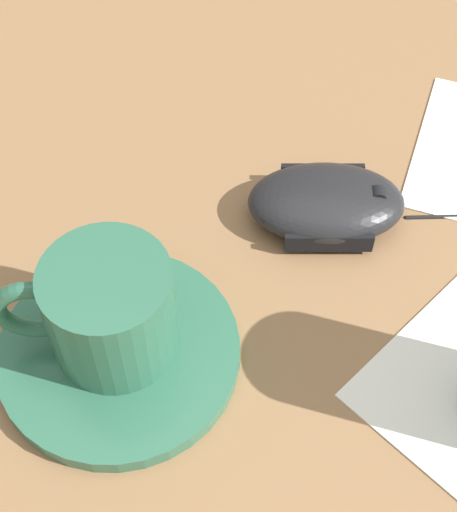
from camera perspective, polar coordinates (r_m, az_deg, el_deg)
ground_plane at (r=0.51m, az=8.66°, el=-3.59°), size 3.00×3.00×0.00m
saucer at (r=0.49m, az=-7.95°, el=-6.97°), size 0.15×0.15×0.01m
coffee_cup at (r=0.46m, az=-8.90°, el=-3.88°), size 0.08×0.10×0.07m
computer_mouse at (r=0.54m, az=7.12°, el=3.87°), size 0.10×0.12×0.03m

